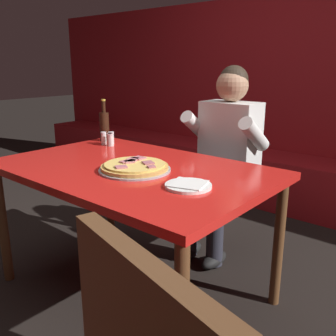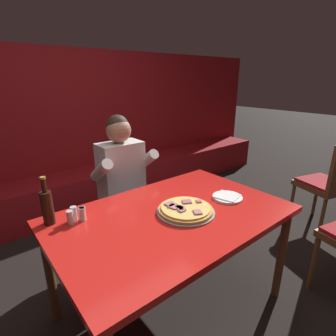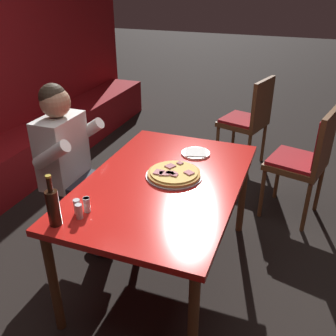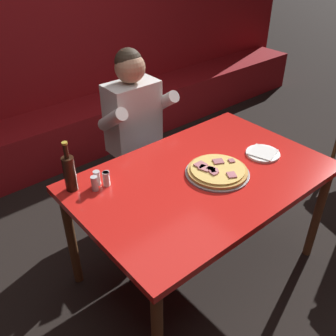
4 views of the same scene
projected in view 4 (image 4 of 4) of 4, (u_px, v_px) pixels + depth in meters
ground_plane at (197, 265)px, 2.56m from camera, size 24.00×24.00×0.00m
booth_wall_panel at (37, 54)px, 3.42m from camera, size 6.80×0.16×1.90m
booth_bench at (65, 136)px, 3.62m from camera, size 6.46×0.48×0.46m
main_dining_table at (202, 185)px, 2.18m from camera, size 1.47×0.95×0.75m
pizza at (217, 171)px, 2.14m from camera, size 0.37×0.37×0.05m
plate_white_paper at (263, 153)px, 2.33m from camera, size 0.21×0.21×0.02m
beer_bottle at (70, 172)px, 1.97m from camera, size 0.07×0.07×0.29m
shaker_red_pepper_flakes at (97, 179)px, 2.05m from camera, size 0.04×0.04×0.09m
shaker_oregano at (107, 179)px, 2.04m from camera, size 0.04×0.04×0.09m
shaker_black_pepper at (95, 184)px, 2.00m from camera, size 0.04×0.04×0.09m
shaker_parmesan at (106, 180)px, 2.04m from camera, size 0.04×0.04×0.09m
diner_seated_blue_shirt at (140, 130)px, 2.70m from camera, size 0.53×0.53×1.27m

